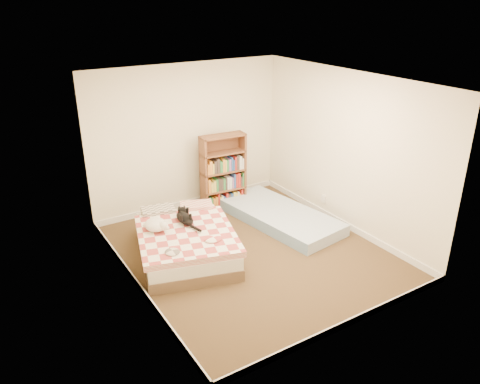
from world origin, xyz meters
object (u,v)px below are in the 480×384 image
bed (185,240)px  bookshelf (223,179)px  black_cat (184,217)px  white_dog (157,225)px  floor_mattress (280,216)px

bed → bookshelf: 1.79m
bookshelf → black_cat: size_ratio=1.85×
white_dog → floor_mattress: bearing=16.2°
floor_mattress → white_dog: size_ratio=5.17×
bed → white_dog: bearing=176.4°
bookshelf → floor_mattress: bearing=-61.1°
bookshelf → white_dog: size_ratio=3.17×
bed → floor_mattress: size_ratio=0.97×
floor_mattress → bed: bearing=175.9°
bookshelf → white_dog: bookshelf is taller
bed → white_dog: 0.48m
bookshelf → floor_mattress: (0.49, -1.05, -0.41)m
floor_mattress → black_cat: (-1.72, 0.04, 0.41)m
bed → floor_mattress: 1.81m
bookshelf → floor_mattress: size_ratio=0.61×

